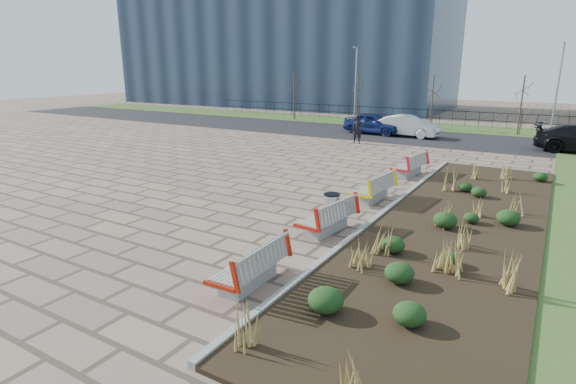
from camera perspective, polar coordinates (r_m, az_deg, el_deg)
The scene contains 21 objects.
ground at distance 12.75m, azimuth -12.91°, elevation -6.10°, with size 120.00×120.00×0.00m, color #806A58.
planting_bed at distance 14.34m, azimuth 20.89°, elevation -4.06°, with size 4.50×18.00×0.10m, color black.
planting_curb at distance 14.86m, azimuth 12.07°, elevation -2.57°, with size 0.16×18.00×0.15m, color gray.
grass_verge_far at distance 37.65m, azimuth 18.10°, elevation 7.89°, with size 80.00×5.00×0.04m, color #33511E.
road at distance 31.89m, azimuth 15.57°, elevation 6.78°, with size 80.00×7.00×0.02m, color black.
bench_a at distance 9.92m, azimuth -5.08°, elevation -9.08°, with size 0.90×2.10×1.00m, color #AD1D0B, non-canonical shape.
bench_b at distance 12.97m, azimuth 4.86°, elevation -3.00°, with size 0.90×2.10×1.00m, color #B1130B, non-canonical shape.
bench_c at distance 16.23m, azimuth 10.64°, elevation 0.63°, with size 0.90×2.10×1.00m, color #DCBC0B, non-canonical shape.
bench_d at distance 20.36m, azimuth 15.09°, elevation 3.42°, with size 0.90×2.10×1.00m, color red, non-canonical shape.
litter_bin at distance 13.46m, azimuth 5.53°, elevation -2.34°, with size 0.46×0.46×0.99m, color #B2B2B7.
pedestrian at distance 28.33m, azimuth 8.80°, elevation 7.87°, with size 0.63×0.42×1.73m, color black.
car_blue at distance 32.50m, azimuth 10.83°, elevation 8.54°, with size 1.70×4.24×1.44m, color navy.
car_silver at distance 31.74m, azimuth 14.89°, elevation 8.11°, with size 1.51×4.33×1.43m, color #AEB2B6.
tree_a at distance 40.51m, azimuth 0.77°, elevation 12.03°, with size 1.40×1.40×4.00m, color #4C3D2D, non-canonical shape.
tree_b at distance 37.85m, azimuth 8.80°, elevation 11.59°, with size 1.40×1.40×4.00m, color #4C3D2D, non-canonical shape.
tree_c at distance 36.00m, azimuth 17.81°, elevation 10.83°, with size 1.40×1.40×4.00m, color #4C3D2D, non-canonical shape.
tree_d at distance 35.10m, azimuth 27.48°, elevation 9.72°, with size 1.40×1.40×4.00m, color #4C3D2D, non-canonical shape.
lamp_west at distance 37.33m, azimuth 8.57°, elevation 13.08°, with size 0.24×0.60×6.00m, color gray, non-canonical shape.
lamp_east at distance 34.46m, azimuth 30.97°, elevation 10.87°, with size 0.24×0.60×6.00m, color gray, non-canonical shape.
railing_fence at distance 39.04m, azimuth 18.70°, elevation 9.01°, with size 44.00×0.10×1.20m, color black, non-canonical shape.
building_glass at distance 57.22m, azimuth -1.15°, elevation 18.58°, with size 40.00×14.00×15.00m, color #192338.
Camera 1 is at (8.36, -8.42, 4.65)m, focal length 28.00 mm.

